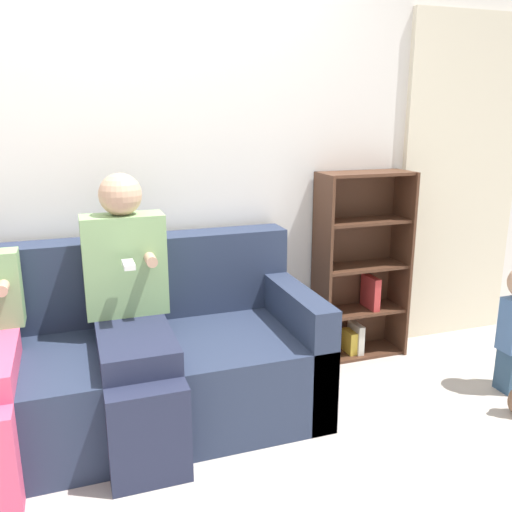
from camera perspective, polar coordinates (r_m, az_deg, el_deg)
ground_plane at (r=2.51m, az=-8.69°, el=-21.99°), size 14.00×14.00×0.00m
back_wall at (r=3.00m, az=-13.24°, el=10.25°), size 10.00×0.06×2.55m
curtain_panel at (r=3.83m, az=20.63°, el=7.24°), size 0.87×0.04×2.10m
couch at (r=2.79m, az=-15.21°, el=-11.11°), size 2.02×0.86×0.87m
adult_seated at (r=2.55m, az=-12.93°, el=-5.46°), size 0.39×0.78×1.22m
bookshelf at (r=3.43m, az=10.69°, el=-1.67°), size 0.57×0.25×1.16m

